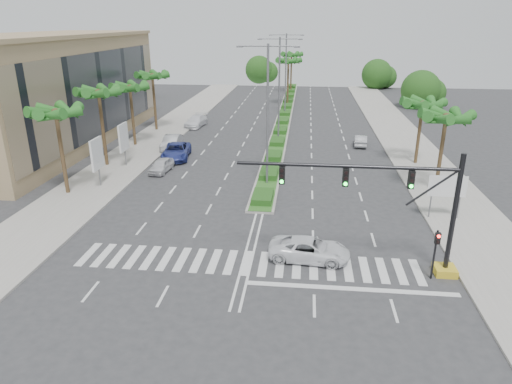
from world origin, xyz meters
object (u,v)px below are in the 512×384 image
car_parked_a (161,166)px  car_parked_b (172,142)px  car_parked_d (196,121)px  car_crossing (309,249)px  car_right (361,140)px  car_parked_c (176,151)px

car_parked_a → car_parked_b: size_ratio=0.79×
car_parked_a → car_parked_d: (-1.35, 20.22, 0.11)m
car_parked_d → car_crossing: 39.25m
car_parked_d → car_right: size_ratio=1.32×
car_parked_a → car_right: (20.15, 12.15, 0.01)m
car_parked_b → car_crossing: bearing=-59.5°
car_crossing → car_parked_c: bearing=39.1°
car_parked_a → car_parked_d: size_ratio=0.73×
car_crossing → car_right: size_ratio=1.26×
car_crossing → car_right: 28.60m
car_parked_d → car_right: bearing=-13.9°
car_crossing → car_right: car_crossing is taller
car_parked_c → car_crossing: car_parked_c is taller
car_parked_b → car_right: (21.50, 3.86, -0.14)m
car_parked_c → car_crossing: bearing=-62.9°
car_right → car_parked_a: bearing=36.7°
car_parked_c → car_crossing: size_ratio=1.16×
car_crossing → car_right: bearing=-7.2°
car_parked_d → car_crossing: car_parked_d is taller
car_parked_b → car_crossing: 28.68m
car_parked_c → car_right: 21.31m
car_parked_b → car_parked_c: (1.55, -3.64, 0.01)m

